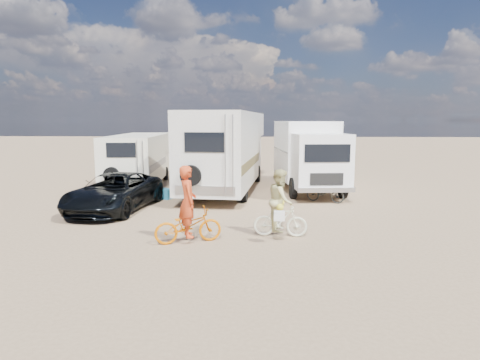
{
  "coord_description": "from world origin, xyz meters",
  "views": [
    {
      "loc": [
        1.2,
        -12.01,
        3.27
      ],
      "look_at": [
        0.52,
        1.34,
        1.3
      ],
      "focal_mm": 30.25,
      "sensor_mm": 36.0,
      "label": 1
    }
  ],
  "objects_px": {
    "dark_suv": "(115,192)",
    "rider_woman": "(280,206)",
    "crate": "(279,201)",
    "rv_main": "(227,152)",
    "bike_woman": "(280,221)",
    "bike_parked": "(325,192)",
    "rider_man": "(188,208)",
    "cooler": "(165,194)",
    "rv_left": "(140,161)",
    "box_truck": "(309,156)",
    "bike_man": "(188,226)"
  },
  "relations": [
    {
      "from": "box_truck",
      "to": "rider_man",
      "type": "bearing_deg",
      "value": -122.33
    },
    {
      "from": "box_truck",
      "to": "crate",
      "type": "relative_size",
      "value": 15.95
    },
    {
      "from": "cooler",
      "to": "rider_man",
      "type": "bearing_deg",
      "value": -48.63
    },
    {
      "from": "bike_man",
      "to": "rider_woman",
      "type": "height_order",
      "value": "rider_woman"
    },
    {
      "from": "dark_suv",
      "to": "rider_woman",
      "type": "height_order",
      "value": "rider_woman"
    },
    {
      "from": "rv_left",
      "to": "dark_suv",
      "type": "height_order",
      "value": "rv_left"
    },
    {
      "from": "rv_left",
      "to": "rv_main",
      "type": "bearing_deg",
      "value": -15.47
    },
    {
      "from": "box_truck",
      "to": "bike_man",
      "type": "relative_size",
      "value": 3.56
    },
    {
      "from": "dark_suv",
      "to": "bike_woman",
      "type": "distance_m",
      "value": 6.7
    },
    {
      "from": "rv_left",
      "to": "bike_woman",
      "type": "bearing_deg",
      "value": -57.74
    },
    {
      "from": "rider_man",
      "to": "rider_woman",
      "type": "distance_m",
      "value": 2.61
    },
    {
      "from": "rv_main",
      "to": "crate",
      "type": "distance_m",
      "value": 4.49
    },
    {
      "from": "bike_man",
      "to": "crate",
      "type": "relative_size",
      "value": 4.48
    },
    {
      "from": "rv_left",
      "to": "dark_suv",
      "type": "xyz_separation_m",
      "value": [
        0.65,
        -5.33,
        -0.61
      ]
    },
    {
      "from": "rv_left",
      "to": "crate",
      "type": "height_order",
      "value": "rv_left"
    },
    {
      "from": "dark_suv",
      "to": "rider_man",
      "type": "relative_size",
      "value": 2.52
    },
    {
      "from": "dark_suv",
      "to": "rider_woman",
      "type": "xyz_separation_m",
      "value": [
        5.91,
        -3.14,
        0.2
      ]
    },
    {
      "from": "box_truck",
      "to": "bike_woman",
      "type": "relative_size",
      "value": 4.22
    },
    {
      "from": "rv_left",
      "to": "bike_parked",
      "type": "xyz_separation_m",
      "value": [
        8.61,
        -3.49,
        -0.88
      ]
    },
    {
      "from": "bike_woman",
      "to": "rv_main",
      "type": "bearing_deg",
      "value": 20.47
    },
    {
      "from": "box_truck",
      "to": "bike_parked",
      "type": "height_order",
      "value": "box_truck"
    },
    {
      "from": "bike_parked",
      "to": "crate",
      "type": "bearing_deg",
      "value": 139.45
    },
    {
      "from": "rv_main",
      "to": "bike_parked",
      "type": "xyz_separation_m",
      "value": [
        4.2,
        -2.72,
        -1.41
      ]
    },
    {
      "from": "rv_left",
      "to": "cooler",
      "type": "xyz_separation_m",
      "value": [
        1.99,
        -3.12,
        -1.07
      ]
    },
    {
      "from": "crate",
      "to": "rv_main",
      "type": "bearing_deg",
      "value": 124.02
    },
    {
      "from": "bike_parked",
      "to": "bike_woman",
      "type": "bearing_deg",
      "value": -174.47
    },
    {
      "from": "rv_main",
      "to": "bike_parked",
      "type": "distance_m",
      "value": 5.2
    },
    {
      "from": "dark_suv",
      "to": "bike_parked",
      "type": "bearing_deg",
      "value": 18.92
    },
    {
      "from": "rv_left",
      "to": "dark_suv",
      "type": "distance_m",
      "value": 5.41
    },
    {
      "from": "bike_parked",
      "to": "rider_man",
      "type": "bearing_deg",
      "value": 169.27
    },
    {
      "from": "dark_suv",
      "to": "crate",
      "type": "xyz_separation_m",
      "value": [
        6.09,
        1.1,
        -0.51
      ]
    },
    {
      "from": "crate",
      "to": "bike_parked",
      "type": "bearing_deg",
      "value": 21.58
    },
    {
      "from": "bike_man",
      "to": "rv_left",
      "type": "bearing_deg",
      "value": 3.28
    },
    {
      "from": "rv_main",
      "to": "bike_woman",
      "type": "distance_m",
      "value": 8.11
    },
    {
      "from": "rv_main",
      "to": "bike_man",
      "type": "relative_size",
      "value": 5.07
    },
    {
      "from": "box_truck",
      "to": "cooler",
      "type": "distance_m",
      "value": 6.82
    },
    {
      "from": "rider_woman",
      "to": "crate",
      "type": "distance_m",
      "value": 4.3
    },
    {
      "from": "dark_suv",
      "to": "rider_man",
      "type": "bearing_deg",
      "value": -42.68
    },
    {
      "from": "rv_left",
      "to": "bike_man",
      "type": "xyz_separation_m",
      "value": [
        4.06,
        -9.19,
        -0.81
      ]
    },
    {
      "from": "bike_woman",
      "to": "bike_parked",
      "type": "xyz_separation_m",
      "value": [
        2.05,
        4.98,
        -0.05
      ]
    },
    {
      "from": "dark_suv",
      "to": "rider_man",
      "type": "distance_m",
      "value": 5.16
    },
    {
      "from": "rv_main",
      "to": "box_truck",
      "type": "distance_m",
      "value": 3.84
    },
    {
      "from": "bike_woman",
      "to": "rider_man",
      "type": "bearing_deg",
      "value": 110.93
    },
    {
      "from": "box_truck",
      "to": "bike_parked",
      "type": "bearing_deg",
      "value": -88.1
    },
    {
      "from": "cooler",
      "to": "bike_man",
      "type": "bearing_deg",
      "value": -48.63
    },
    {
      "from": "rv_main",
      "to": "crate",
      "type": "relative_size",
      "value": 22.75
    },
    {
      "from": "rv_left",
      "to": "cooler",
      "type": "bearing_deg",
      "value": -63.03
    },
    {
      "from": "rv_left",
      "to": "bike_parked",
      "type": "height_order",
      "value": "rv_left"
    },
    {
      "from": "crate",
      "to": "cooler",
      "type": "bearing_deg",
      "value": 166.82
    },
    {
      "from": "bike_man",
      "to": "cooler",
      "type": "relative_size",
      "value": 3.34
    }
  ]
}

